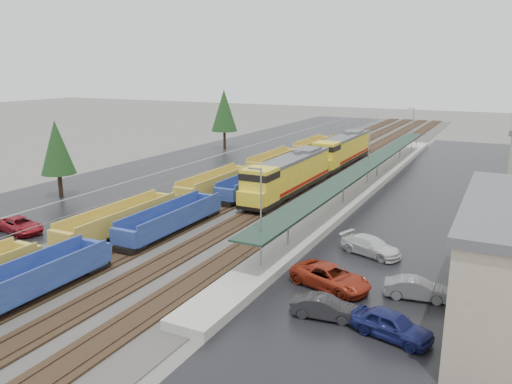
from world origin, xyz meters
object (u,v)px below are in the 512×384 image
locomotive_lead (288,175)px  parked_car_east_d (392,325)px  parked_car_east_e (417,289)px  well_string_yellow (175,201)px  parked_car_west_c (20,225)px  parked_car_east_c (371,246)px  parked_car_east_a (325,308)px  parked_car_east_b (331,277)px  locomotive_trail (342,150)px  well_string_blue (172,221)px

locomotive_lead → parked_car_east_d: 32.45m
parked_car_east_e → well_string_yellow: bearing=59.5°
parked_car_west_c → parked_car_east_c: 31.59m
well_string_yellow → parked_car_east_c: bearing=-8.6°
parked_car_east_a → parked_car_east_d: size_ratio=0.89×
parked_car_east_b → well_string_yellow: bearing=79.9°
locomotive_lead → well_string_yellow: 14.00m
parked_car_east_c → parked_car_east_e: size_ratio=1.21×
parked_car_east_c → parked_car_east_d: 12.98m
parked_car_east_a → locomotive_trail: bearing=8.6°
parked_car_west_c → parked_car_east_b: (29.40, 1.55, 0.08)m
locomotive_trail → parked_car_east_b: (12.85, -43.20, -1.74)m
well_string_blue → parked_car_west_c: well_string_blue is taller
parked_car_west_c → parked_car_east_e: size_ratio=1.21×
locomotive_trail → well_string_yellow: bearing=-103.9°
parked_car_east_c → locomotive_trail: bearing=40.4°
well_string_blue → parked_car_east_b: 17.51m
parked_car_east_c → parked_car_east_e: (4.75, -6.52, -0.05)m
parked_car_east_a → parked_car_east_c: (-0.20, 11.74, 0.07)m
well_string_yellow → parked_car_east_d: size_ratio=21.21×
locomotive_lead → locomotive_trail: same height
well_string_blue → parked_car_east_b: well_string_blue is taller
well_string_yellow → parked_car_west_c: well_string_yellow is taller
parked_car_east_a → parked_car_east_d: 4.16m
locomotive_lead → parked_car_east_c: (13.71, -14.68, -1.79)m
parked_car_east_c → locomotive_lead: bearing=62.5°
parked_car_west_c → parked_car_east_a: parked_car_west_c is taller
parked_car_east_d → parked_car_east_c: bearing=33.5°
parked_car_east_a → parked_car_east_c: parked_car_east_c is taller
locomotive_lead → parked_car_east_a: size_ratio=5.15×
parked_car_east_b → parked_car_east_a: bearing=-148.6°
parked_car_west_c → parked_car_east_d: (34.58, -3.16, 0.08)m
locomotive_lead → well_string_blue: bearing=-102.9°
parked_car_west_c → parked_car_east_b: parked_car_east_b is taller
well_string_yellow → parked_car_east_b: 23.49m
well_string_blue → parked_car_east_a: well_string_blue is taller
parked_car_east_d → well_string_yellow: bearing=73.3°
parked_car_west_c → well_string_yellow: bearing=-24.2°
well_string_yellow → parked_car_west_c: 15.02m
locomotive_lead → parked_car_west_c: 29.00m
parked_car_east_e → parked_car_east_d: bearing=165.5°
parked_car_east_d → locomotive_lead: bearing=47.9°
locomotive_trail → parked_car_east_e: size_ratio=4.99×
locomotive_trail → parked_car_east_d: (18.03, -47.91, -1.75)m
parked_car_west_c → parked_car_east_a: (30.45, -2.67, -0.04)m
parked_car_west_c → parked_car_east_e: bearing=-75.3°
parked_car_east_a → parked_car_east_b: parked_car_east_b is taller
parked_car_east_b → parked_car_east_d: size_ratio=1.24×
locomotive_lead → well_string_yellow: locomotive_lead is taller
parked_car_east_a → parked_car_east_d: (4.12, -0.50, 0.11)m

